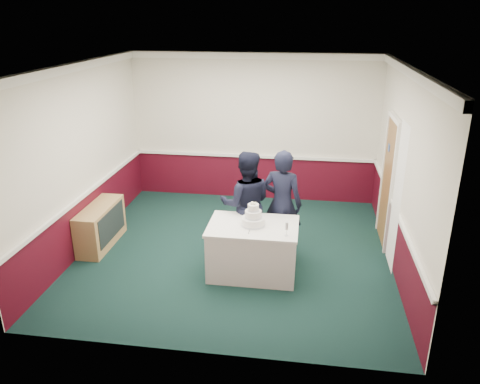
# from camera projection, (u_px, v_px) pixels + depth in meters

# --- Properties ---
(ground) EXTENTS (5.00, 5.00, 0.00)m
(ground) POSITION_uv_depth(u_px,v_px,m) (235.00, 251.00, 7.75)
(ground) COLOR #122D27
(ground) RESTS_ON ground
(room_shell) EXTENTS (5.00, 5.00, 3.00)m
(room_shell) POSITION_uv_depth(u_px,v_px,m) (245.00, 127.00, 7.60)
(room_shell) COLOR silver
(room_shell) RESTS_ON ground
(sideboard) EXTENTS (0.41, 1.20, 0.70)m
(sideboard) POSITION_uv_depth(u_px,v_px,m) (101.00, 226.00, 7.86)
(sideboard) COLOR #A1824E
(sideboard) RESTS_ON ground
(cake_table) EXTENTS (1.32, 0.92, 0.79)m
(cake_table) POSITION_uv_depth(u_px,v_px,m) (253.00, 249.00, 6.99)
(cake_table) COLOR white
(cake_table) RESTS_ON ground
(wedding_cake) EXTENTS (0.35, 0.35, 0.36)m
(wedding_cake) POSITION_uv_depth(u_px,v_px,m) (253.00, 218.00, 6.81)
(wedding_cake) COLOR white
(wedding_cake) RESTS_ON cake_table
(cake_knife) EXTENTS (0.02, 0.22, 0.00)m
(cake_knife) POSITION_uv_depth(u_px,v_px,m) (249.00, 231.00, 6.67)
(cake_knife) COLOR silver
(cake_knife) RESTS_ON cake_table
(champagne_flute) EXTENTS (0.05, 0.05, 0.21)m
(champagne_flute) POSITION_uv_depth(u_px,v_px,m) (287.00, 227.00, 6.48)
(champagne_flute) COLOR silver
(champagne_flute) RESTS_ON cake_table
(person_man) EXTENTS (0.93, 0.77, 1.73)m
(person_man) POSITION_uv_depth(u_px,v_px,m) (246.00, 204.00, 7.41)
(person_man) COLOR black
(person_man) RESTS_ON ground
(person_woman) EXTENTS (0.72, 0.55, 1.76)m
(person_woman) POSITION_uv_depth(u_px,v_px,m) (282.00, 204.00, 7.38)
(person_woman) COLOR black
(person_woman) RESTS_ON ground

